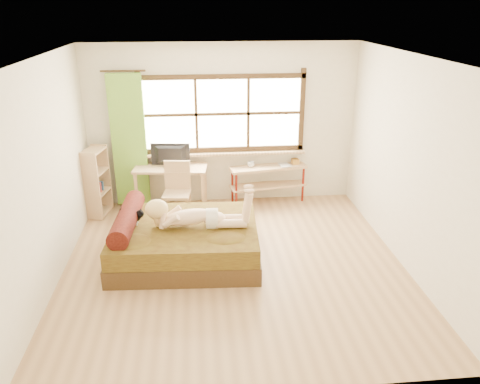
{
  "coord_description": "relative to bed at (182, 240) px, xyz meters",
  "views": [
    {
      "loc": [
        -0.45,
        -5.44,
        3.28
      ],
      "look_at": [
        0.1,
        0.2,
        0.97
      ],
      "focal_mm": 35.0,
      "sensor_mm": 36.0,
      "label": 1
    }
  ],
  "objects": [
    {
      "name": "floor",
      "position": [
        0.69,
        -0.26,
        -0.27
      ],
      "size": [
        4.5,
        4.5,
        0.0
      ],
      "primitive_type": "plane",
      "color": "#9E754C",
      "rests_on": "ground"
    },
    {
      "name": "ceiling",
      "position": [
        0.69,
        -0.26,
        2.43
      ],
      "size": [
        4.5,
        4.5,
        0.0
      ],
      "primitive_type": "plane",
      "rotation": [
        3.14,
        0.0,
        0.0
      ],
      "color": "white",
      "rests_on": "wall_back"
    },
    {
      "name": "wall_back",
      "position": [
        0.69,
        1.99,
        1.08
      ],
      "size": [
        4.5,
        0.0,
        4.5
      ],
      "primitive_type": "plane",
      "rotation": [
        1.57,
        0.0,
        0.0
      ],
      "color": "silver",
      "rests_on": "floor"
    },
    {
      "name": "wall_front",
      "position": [
        0.69,
        -2.51,
        1.08
      ],
      "size": [
        4.5,
        0.0,
        4.5
      ],
      "primitive_type": "plane",
      "rotation": [
        -1.57,
        0.0,
        0.0
      ],
      "color": "silver",
      "rests_on": "floor"
    },
    {
      "name": "wall_left",
      "position": [
        -1.56,
        -0.26,
        1.08
      ],
      "size": [
        0.0,
        4.5,
        4.5
      ],
      "primitive_type": "plane",
      "rotation": [
        1.57,
        0.0,
        1.57
      ],
      "color": "silver",
      "rests_on": "floor"
    },
    {
      "name": "wall_right",
      "position": [
        2.94,
        -0.26,
        1.08
      ],
      "size": [
        0.0,
        4.5,
        4.5
      ],
      "primitive_type": "plane",
      "rotation": [
        1.57,
        0.0,
        -1.57
      ],
      "color": "silver",
      "rests_on": "floor"
    },
    {
      "name": "window",
      "position": [
        0.69,
        1.96,
        1.24
      ],
      "size": [
        2.8,
        0.16,
        1.46
      ],
      "color": "#FFEDBF",
      "rests_on": "wall_back"
    },
    {
      "name": "curtain",
      "position": [
        -0.86,
        1.87,
        0.88
      ],
      "size": [
        0.55,
        0.1,
        2.2
      ],
      "primitive_type": "cube",
      "color": "#4E9B2A",
      "rests_on": "wall_back"
    },
    {
      "name": "bed",
      "position": [
        0.0,
        0.0,
        0.0
      ],
      "size": [
        2.04,
        1.67,
        0.74
      ],
      "rotation": [
        0.0,
        0.0,
        -0.05
      ],
      "color": "black",
      "rests_on": "floor"
    },
    {
      "name": "woman",
      "position": [
        0.2,
        -0.05,
        0.52
      ],
      "size": [
        1.39,
        0.47,
        0.59
      ],
      "primitive_type": null,
      "rotation": [
        0.0,
        0.0,
        -0.05
      ],
      "color": "beige",
      "rests_on": "bed"
    },
    {
      "name": "kitten",
      "position": [
        -0.67,
        0.1,
        0.34
      ],
      "size": [
        0.3,
        0.13,
        0.23
      ],
      "primitive_type": null,
      "rotation": [
        0.0,
        0.0,
        -0.05
      ],
      "color": "black",
      "rests_on": "bed"
    },
    {
      "name": "desk",
      "position": [
        -0.2,
        1.69,
        0.38
      ],
      "size": [
        1.25,
        0.68,
        0.75
      ],
      "rotation": [
        0.0,
        0.0,
        -0.11
      ],
      "color": "tan",
      "rests_on": "floor"
    },
    {
      "name": "monitor",
      "position": [
        -0.2,
        1.74,
        0.66
      ],
      "size": [
        0.65,
        0.16,
        0.37
      ],
      "primitive_type": "imported",
      "rotation": [
        0.0,
        0.0,
        3.03
      ],
      "color": "black",
      "rests_on": "desk"
    },
    {
      "name": "chair",
      "position": [
        -0.09,
        1.32,
        0.25
      ],
      "size": [
        0.46,
        0.46,
        0.93
      ],
      "rotation": [
        0.0,
        0.0,
        -0.11
      ],
      "color": "tan",
      "rests_on": "floor"
    },
    {
      "name": "pipe_shelf",
      "position": [
        1.47,
        1.81,
        0.22
      ],
      "size": [
        1.36,
        0.55,
        0.75
      ],
      "rotation": [
        0.0,
        0.0,
        0.17
      ],
      "color": "tan",
      "rests_on": "floor"
    },
    {
      "name": "cup",
      "position": [
        1.16,
        1.81,
        0.44
      ],
      "size": [
        0.14,
        0.14,
        0.09
      ],
      "primitive_type": "imported",
      "rotation": [
        0.0,
        0.0,
        0.17
      ],
      "color": "gray",
      "rests_on": "pipe_shelf"
    },
    {
      "name": "book",
      "position": [
        1.66,
        1.81,
        0.4
      ],
      "size": [
        0.21,
        0.26,
        0.02
      ],
      "primitive_type": "imported",
      "rotation": [
        0.0,
        0.0,
        0.17
      ],
      "color": "gray",
      "rests_on": "pipe_shelf"
    },
    {
      "name": "bookshelf",
      "position": [
        -1.39,
        1.56,
        0.31
      ],
      "size": [
        0.38,
        0.54,
        1.13
      ],
      "rotation": [
        0.0,
        0.0,
        -0.22
      ],
      "color": "tan",
      "rests_on": "floor"
    }
  ]
}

